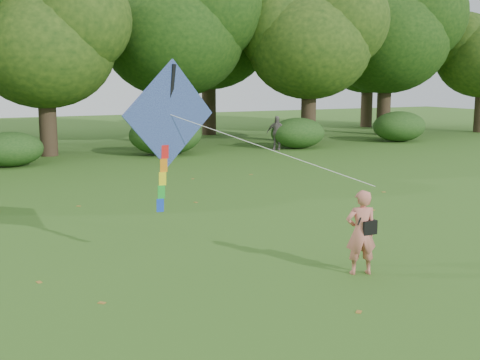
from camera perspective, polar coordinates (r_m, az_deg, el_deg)
name	(u,v)px	position (r m, az deg, el deg)	size (l,w,h in m)	color
ground	(337,270)	(11.62, 9.18, -8.41)	(100.00, 100.00, 0.00)	#265114
man_kite_flyer	(361,232)	(11.26, 11.40, -4.88)	(0.58, 0.38, 1.58)	#CD6F60
bystander_right	(277,133)	(30.43, 3.49, 4.48)	(1.00, 0.42, 1.71)	slate
crossbody_bag	(367,226)	(11.28, 11.98, -4.33)	(0.43, 0.20, 0.67)	black
flying_kite	(170,117)	(11.59, -6.68, 5.93)	(4.09, 2.68, 2.93)	#245B9D
tree_line	(107,39)	(32.90, -12.46, 12.94)	(54.70, 15.30, 9.48)	#3A2D1E
shrub_band	(88,141)	(27.29, -14.23, 3.61)	(39.15, 3.22, 1.88)	#264919
fallen_leaves	(205,214)	(16.07, -3.38, -3.22)	(11.38, 12.88, 0.01)	olive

